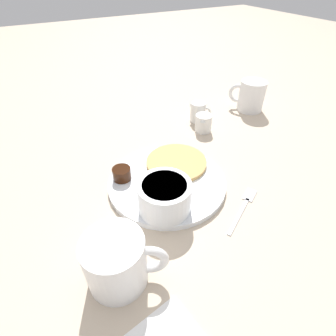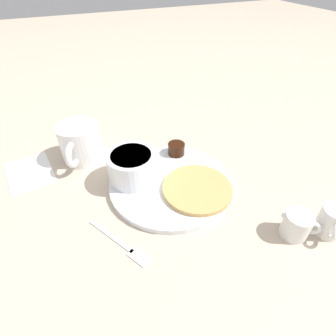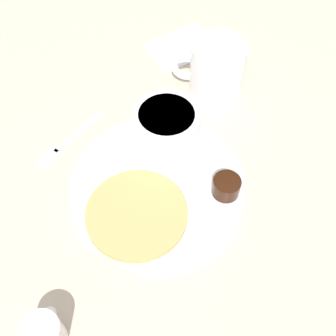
{
  "view_description": "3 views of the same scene",
  "coord_description": "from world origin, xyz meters",
  "px_view_note": "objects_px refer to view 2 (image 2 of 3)",
  "views": [
    {
      "loc": [
        0.2,
        0.37,
        0.39
      ],
      "look_at": [
        -0.0,
        0.0,
        0.05
      ],
      "focal_mm": 28.0,
      "sensor_mm": 36.0,
      "label": 1
    },
    {
      "loc": [
        -0.37,
        0.16,
        0.38
      ],
      "look_at": [
        0.01,
        0.0,
        0.04
      ],
      "focal_mm": 28.0,
      "sensor_mm": 36.0,
      "label": 2
    },
    {
      "loc": [
        -0.11,
        -0.31,
        0.52
      ],
      "look_at": [
        0.02,
        0.01,
        0.03
      ],
      "focal_mm": 45.0,
      "sensor_mm": 36.0,
      "label": 3
    }
  ],
  "objects_px": {
    "bowl": "(132,166)",
    "creamer_pitcher_near": "(297,225)",
    "plate": "(170,183)",
    "fork": "(124,246)",
    "coffee_mug": "(80,143)",
    "creamer_pitcher_far": "(331,221)"
  },
  "relations": [
    {
      "from": "plate",
      "to": "bowl",
      "type": "height_order",
      "value": "bowl"
    },
    {
      "from": "plate",
      "to": "bowl",
      "type": "distance_m",
      "value": 0.09
    },
    {
      "from": "bowl",
      "to": "creamer_pitcher_near",
      "type": "distance_m",
      "value": 0.32
    },
    {
      "from": "bowl",
      "to": "creamer_pitcher_near",
      "type": "xyz_separation_m",
      "value": [
        -0.24,
        -0.22,
        -0.02
      ]
    },
    {
      "from": "coffee_mug",
      "to": "creamer_pitcher_near",
      "type": "relative_size",
      "value": 2.15
    },
    {
      "from": "plate",
      "to": "coffee_mug",
      "type": "xyz_separation_m",
      "value": [
        0.17,
        0.15,
        0.04
      ]
    },
    {
      "from": "creamer_pitcher_far",
      "to": "fork",
      "type": "distance_m",
      "value": 0.35
    },
    {
      "from": "coffee_mug",
      "to": "fork",
      "type": "distance_m",
      "value": 0.28
    },
    {
      "from": "coffee_mug",
      "to": "creamer_pitcher_near",
      "type": "bearing_deg",
      "value": -140.49
    },
    {
      "from": "bowl",
      "to": "creamer_pitcher_near",
      "type": "height_order",
      "value": "bowl"
    },
    {
      "from": "plate",
      "to": "fork",
      "type": "xyz_separation_m",
      "value": [
        -0.11,
        0.13,
        -0.0
      ]
    },
    {
      "from": "bowl",
      "to": "creamer_pitcher_far",
      "type": "distance_m",
      "value": 0.38
    },
    {
      "from": "bowl",
      "to": "fork",
      "type": "height_order",
      "value": "bowl"
    },
    {
      "from": "creamer_pitcher_far",
      "to": "bowl",
      "type": "bearing_deg",
      "value": 46.18
    },
    {
      "from": "bowl",
      "to": "creamer_pitcher_near",
      "type": "bearing_deg",
      "value": -138.17
    },
    {
      "from": "plate",
      "to": "creamer_pitcher_near",
      "type": "distance_m",
      "value": 0.25
    },
    {
      "from": "creamer_pitcher_far",
      "to": "plate",
      "type": "bearing_deg",
      "value": 43.1
    },
    {
      "from": "plate",
      "to": "creamer_pitcher_far",
      "type": "bearing_deg",
      "value": -136.9
    },
    {
      "from": "bowl",
      "to": "creamer_pitcher_far",
      "type": "relative_size",
      "value": 1.68
    },
    {
      "from": "creamer_pitcher_far",
      "to": "fork",
      "type": "relative_size",
      "value": 0.47
    },
    {
      "from": "creamer_pitcher_far",
      "to": "fork",
      "type": "xyz_separation_m",
      "value": [
        0.11,
        0.33,
        -0.03
      ]
    },
    {
      "from": "bowl",
      "to": "fork",
      "type": "xyz_separation_m",
      "value": [
        -0.15,
        0.06,
        -0.04
      ]
    }
  ]
}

